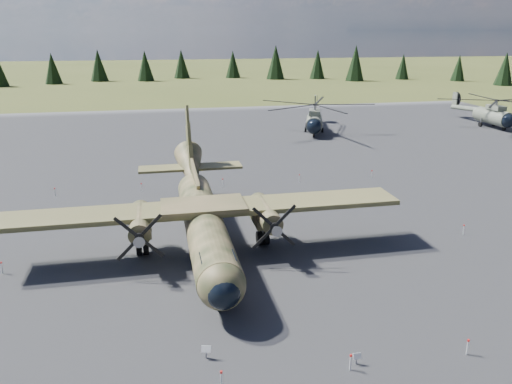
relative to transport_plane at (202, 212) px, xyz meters
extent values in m
plane|color=#505425|center=(3.33, -1.76, -2.64)|extent=(500.00, 500.00, 0.00)
cube|color=#595A5E|center=(3.33, 8.24, -2.64)|extent=(120.00, 120.00, 0.04)
cylinder|color=#2F371E|center=(0.01, -1.48, -0.44)|extent=(2.79, 17.25, 2.68)
sphere|color=#2F371E|center=(0.06, -10.10, -0.44)|extent=(2.64, 2.64, 2.63)
sphere|color=black|center=(0.07, -10.63, -0.49)|extent=(1.94, 1.94, 1.93)
cube|color=black|center=(0.05, -8.57, 0.28)|extent=(1.92, 1.54, 0.53)
cone|color=#2F371E|center=(-0.06, 9.82, 0.57)|extent=(2.67, 6.60, 4.03)
cube|color=#A1A3A6|center=(0.00, -0.52, -1.54)|extent=(1.85, 5.76, 0.48)
cube|color=#33361C|center=(0.01, -1.00, 0.66)|extent=(27.79, 3.43, 0.34)
cube|color=#2F371E|center=(0.01, -1.00, 0.87)|extent=(5.77, 3.48, 0.34)
cylinder|color=#2F371E|center=(-4.30, -1.32, 0.13)|extent=(1.47, 4.99, 1.44)
cube|color=#2F371E|center=(-4.31, -0.55, -0.49)|extent=(1.46, 3.26, 0.77)
cone|color=gray|center=(-4.28, -4.43, 0.13)|extent=(0.73, 0.87, 0.73)
cylinder|color=black|center=(-4.31, -0.55, -2.12)|extent=(0.85, 1.06, 1.05)
cylinder|color=#2F371E|center=(4.32, -1.26, 0.13)|extent=(1.47, 4.99, 1.44)
cube|color=#2F371E|center=(4.31, -0.50, -0.49)|extent=(1.46, 3.26, 0.77)
cone|color=gray|center=(4.34, -4.38, 0.13)|extent=(0.73, 0.87, 0.73)
cylinder|color=black|center=(4.31, -0.50, -2.12)|extent=(0.85, 1.06, 1.05)
cube|color=#2F371E|center=(-0.04, 6.18, 1.14)|extent=(0.31, 7.23, 1.61)
cube|color=#33361C|center=(-0.06, 10.29, 0.61)|extent=(9.20, 2.16, 0.21)
cylinder|color=gray|center=(0.05, -8.95, -1.42)|extent=(0.13, 0.13, 0.86)
cylinder|color=black|center=(0.05, -8.95, -2.12)|extent=(0.34, 0.90, 0.90)
cylinder|color=slate|center=(20.57, 38.47, -0.86)|extent=(4.44, 7.35, 2.41)
sphere|color=black|center=(19.50, 35.17, -0.91)|extent=(2.79, 2.79, 2.22)
sphere|color=slate|center=(21.65, 41.77, -0.86)|extent=(2.79, 2.79, 2.22)
cube|color=slate|center=(20.45, 38.10, 0.68)|extent=(2.51, 3.44, 0.72)
cylinder|color=gray|center=(20.45, 38.10, 1.41)|extent=(0.44, 0.44, 0.96)
cylinder|color=slate|center=(22.77, 45.21, -0.52)|extent=(3.32, 8.08, 1.38)
cube|color=slate|center=(23.89, 48.64, 0.68)|extent=(0.62, 1.35, 2.31)
cylinder|color=black|center=(24.21, 48.54, 0.68)|extent=(0.83, 2.40, 2.51)
cylinder|color=black|center=(19.68, 35.72, -2.26)|extent=(0.46, 0.71, 0.66)
cylinder|color=black|center=(19.69, 39.97, -2.26)|extent=(0.51, 0.82, 0.77)
cylinder|color=gray|center=(19.69, 39.97, -1.75)|extent=(0.17, 0.17, 1.40)
cylinder|color=black|center=(22.17, 39.17, -2.26)|extent=(0.51, 0.82, 0.77)
cylinder|color=gray|center=(22.17, 39.17, -1.75)|extent=(0.17, 0.17, 1.40)
cylinder|color=slate|center=(50.32, 37.57, -0.87)|extent=(2.59, 6.95, 2.39)
sphere|color=black|center=(50.41, 34.13, -0.92)|extent=(2.26, 2.26, 2.20)
sphere|color=slate|center=(50.22, 41.02, -0.87)|extent=(2.26, 2.26, 2.20)
cube|color=slate|center=(50.33, 37.19, 0.66)|extent=(1.71, 3.11, 0.72)
cylinder|color=gray|center=(50.33, 37.19, 1.38)|extent=(0.35, 0.35, 0.96)
cylinder|color=slate|center=(50.12, 44.60, -0.54)|extent=(1.04, 8.19, 1.37)
cube|color=slate|center=(50.01, 48.19, 0.66)|extent=(0.25, 1.35, 2.30)
cylinder|color=black|center=(50.35, 48.20, 0.66)|extent=(0.13, 2.49, 2.49)
cylinder|color=black|center=(50.40, 34.70, -2.26)|extent=(0.29, 0.66, 0.65)
cylinder|color=black|center=(48.99, 38.68, -2.26)|extent=(0.31, 0.77, 0.77)
cylinder|color=gray|center=(48.99, 38.68, -1.76)|extent=(0.14, 0.14, 1.39)
cylinder|color=black|center=(51.58, 38.76, -2.26)|extent=(0.31, 0.77, 0.77)
cylinder|color=gray|center=(51.58, 38.76, -1.76)|extent=(0.14, 0.14, 1.39)
cube|color=gray|center=(-1.12, -13.08, -2.36)|extent=(0.10, 0.10, 0.57)
cube|color=silver|center=(-1.12, -13.13, -2.09)|extent=(0.49, 0.31, 0.32)
cube|color=gray|center=(5.79, -14.90, -2.40)|extent=(0.07, 0.07, 0.49)
cube|color=silver|center=(5.79, -14.95, -2.16)|extent=(0.40, 0.18, 0.27)
cylinder|color=silver|center=(-0.67, -15.26, -2.24)|extent=(0.07, 0.07, 0.80)
cylinder|color=red|center=(-0.67, -15.26, -1.84)|extent=(0.12, 0.12, 0.10)
cylinder|color=silver|center=(5.33, -15.26, -2.24)|extent=(0.07, 0.07, 0.80)
cylinder|color=red|center=(5.33, -15.26, -1.84)|extent=(0.12, 0.12, 0.10)
cylinder|color=silver|center=(11.33, -15.26, -2.24)|extent=(0.07, 0.07, 0.80)
cylinder|color=red|center=(11.33, -15.26, -1.84)|extent=(0.12, 0.12, 0.10)
cylinder|color=silver|center=(-12.67, 14.24, -2.24)|extent=(0.07, 0.07, 0.80)
cylinder|color=red|center=(-12.67, 14.24, -1.84)|extent=(0.12, 0.12, 0.10)
cylinder|color=silver|center=(-4.67, 14.24, -2.24)|extent=(0.07, 0.07, 0.80)
cylinder|color=red|center=(-4.67, 14.24, -1.84)|extent=(0.12, 0.12, 0.10)
cylinder|color=silver|center=(3.33, 14.24, -2.24)|extent=(0.07, 0.07, 0.80)
cylinder|color=red|center=(3.33, 14.24, -1.84)|extent=(0.12, 0.12, 0.10)
cylinder|color=silver|center=(11.33, 14.24, -2.24)|extent=(0.07, 0.07, 0.80)
cylinder|color=red|center=(11.33, 14.24, -1.84)|extent=(0.12, 0.12, 0.10)
cylinder|color=silver|center=(19.33, 14.24, -2.24)|extent=(0.07, 0.07, 0.80)
cylinder|color=red|center=(19.33, 14.24, -1.84)|extent=(0.12, 0.12, 0.10)
cylinder|color=silver|center=(-13.17, -1.76, -2.24)|extent=(0.07, 0.07, 0.80)
cylinder|color=red|center=(-13.17, -1.76, -1.84)|extent=(0.12, 0.12, 0.10)
cylinder|color=silver|center=(19.83, -1.76, -2.24)|extent=(0.07, 0.07, 0.80)
cylinder|color=red|center=(19.83, -1.76, -1.84)|extent=(0.12, 0.12, 0.10)
cone|color=black|center=(95.36, 95.81, 1.98)|extent=(5.18, 5.18, 9.24)
cone|color=black|center=(90.02, 110.28, 1.28)|extent=(4.39, 4.39, 7.84)
cone|color=black|center=(75.83, 119.23, 1.32)|extent=(4.44, 4.44, 7.92)
cone|color=black|center=(58.71, 117.09, 2.78)|extent=(6.08, 6.08, 10.85)
cone|color=black|center=(49.38, 126.20, 1.96)|extent=(5.15, 5.15, 9.20)
cone|color=black|center=(35.71, 127.58, 2.69)|extent=(5.97, 5.97, 10.67)
cone|color=black|center=(22.93, 135.04, 1.73)|extent=(4.89, 4.89, 8.74)
cone|color=black|center=(6.09, 136.65, 1.94)|extent=(5.14, 5.14, 9.17)
cone|color=black|center=(-5.49, 129.27, 1.96)|extent=(5.15, 5.15, 9.20)
cone|color=black|center=(-19.59, 131.06, 2.15)|extent=(5.37, 5.37, 9.58)
cone|color=black|center=(-32.04, 125.18, 1.81)|extent=(4.99, 4.99, 8.90)
camera|label=1|loc=(-2.74, -33.48, 12.38)|focal=35.00mm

